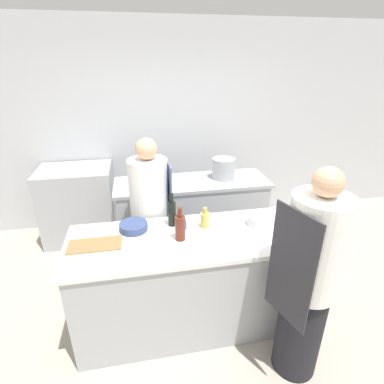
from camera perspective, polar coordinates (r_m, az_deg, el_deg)
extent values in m
plane|color=#A89E8E|center=(3.13, 1.29, -22.80)|extent=(16.00, 16.00, 0.00)
cube|color=silver|center=(4.34, -4.47, 12.13)|extent=(8.00, 0.06, 2.80)
cube|color=#A8AAAF|center=(2.83, 1.38, -16.63)|extent=(2.12, 0.73, 0.89)
cube|color=white|center=(2.55, 1.48, -8.70)|extent=(2.20, 0.76, 0.04)
cube|color=#A8AAAF|center=(3.86, 0.02, -4.56)|extent=(1.80, 0.61, 0.89)
cube|color=#A8AAAF|center=(3.66, 0.02, 1.82)|extent=(1.88, 0.63, 0.04)
cube|color=#A8AAAF|center=(4.31, -20.68, -2.11)|extent=(0.92, 0.67, 1.00)
cube|color=black|center=(4.13, -20.89, -6.89)|extent=(0.73, 0.01, 0.35)
cube|color=black|center=(3.84, -22.37, 1.97)|extent=(0.78, 0.01, 0.06)
cylinder|color=black|center=(2.65, 19.72, -23.30)|extent=(0.34, 0.34, 0.78)
cylinder|color=white|center=(2.18, 22.46, -9.51)|extent=(0.40, 0.40, 0.72)
cube|color=#2D2D33|center=(2.11, 18.27, -13.56)|extent=(0.12, 0.36, 0.83)
sphere|color=tan|center=(1.98, 24.51, 1.72)|extent=(0.19, 0.19, 0.19)
cylinder|color=black|center=(3.31, -7.47, -11.49)|extent=(0.32, 0.32, 0.75)
cylinder|color=white|center=(2.96, -8.20, -0.13)|extent=(0.38, 0.38, 0.68)
cube|color=#4C567F|center=(3.02, -4.40, -1.44)|extent=(0.03, 0.36, 0.78)
sphere|color=tan|center=(2.81, -8.72, 8.11)|extent=(0.20, 0.20, 0.20)
cylinder|color=#2D5175|center=(2.74, 19.84, -4.71)|extent=(0.07, 0.07, 0.22)
cylinder|color=#2D5175|center=(2.67, 20.28, -1.89)|extent=(0.03, 0.03, 0.08)
cylinder|color=black|center=(2.64, -3.83, -4.20)|extent=(0.07, 0.07, 0.22)
cylinder|color=black|center=(2.58, -3.92, -1.17)|extent=(0.03, 0.03, 0.09)
cylinder|color=#B2A84C|center=(2.63, 2.48, -5.36)|extent=(0.08, 0.08, 0.14)
cylinder|color=#B2A84C|center=(2.59, 2.51, -3.52)|extent=(0.04, 0.04, 0.05)
cylinder|color=#5B2319|center=(2.44, -2.26, -6.91)|extent=(0.08, 0.08, 0.21)
cylinder|color=#5B2319|center=(2.37, -2.32, -3.88)|extent=(0.04, 0.04, 0.08)
cylinder|color=navy|center=(2.65, -11.08, -6.49)|extent=(0.24, 0.24, 0.07)
cylinder|color=#B7BABC|center=(2.75, 12.33, -5.32)|extent=(0.18, 0.18, 0.08)
cylinder|color=#33477F|center=(2.62, -1.95, -6.27)|extent=(0.08, 0.08, 0.08)
cube|color=olive|center=(2.54, -18.02, -9.53)|extent=(0.42, 0.21, 0.01)
cylinder|color=#A8AAAF|center=(3.72, 6.03, 4.49)|extent=(0.28, 0.28, 0.25)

